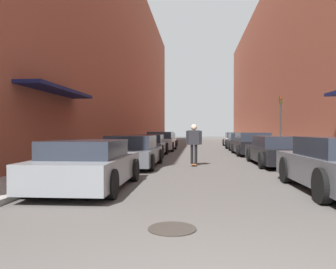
% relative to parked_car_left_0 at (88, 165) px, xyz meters
% --- Properties ---
extents(ground, '(117.10, 117.10, 0.00)m').
position_rel_parked_car_left_0_xyz_m(ground, '(2.99, 15.84, -0.59)').
color(ground, '#4C4947').
extents(curb_strip_left, '(1.80, 53.23, 0.12)m').
position_rel_parked_car_left_0_xyz_m(curb_strip_left, '(-1.92, 21.16, -0.53)').
color(curb_strip_left, gray).
rests_on(curb_strip_left, ground).
extents(curb_strip_right, '(1.80, 53.23, 0.12)m').
position_rel_parked_car_left_0_xyz_m(curb_strip_right, '(7.91, 21.16, -0.53)').
color(curb_strip_right, gray).
rests_on(curb_strip_right, ground).
extents(building_row_left, '(4.90, 53.23, 15.78)m').
position_rel_parked_car_left_0_xyz_m(building_row_left, '(-4.82, 21.16, 7.30)').
color(building_row_left, brown).
rests_on(building_row_left, ground).
extents(building_row_right, '(4.90, 53.23, 14.34)m').
position_rel_parked_car_left_0_xyz_m(building_row_right, '(10.81, 21.16, 6.59)').
color(building_row_right, brown).
rests_on(building_row_right, ground).
extents(parked_car_left_0, '(2.00, 4.03, 1.19)m').
position_rel_parked_car_left_0_xyz_m(parked_car_left_0, '(0.00, 0.00, 0.00)').
color(parked_car_left_0, gray).
rests_on(parked_car_left_0, ground).
extents(parked_car_left_1, '(2.02, 4.36, 1.24)m').
position_rel_parked_car_left_0_xyz_m(parked_car_left_1, '(0.15, 4.88, 0.01)').
color(parked_car_left_1, '#515459').
rests_on(parked_car_left_1, ground).
extents(parked_car_left_2, '(1.86, 4.45, 1.21)m').
position_rel_parked_car_left_0_xyz_m(parked_car_left_2, '(0.00, 10.35, 0.01)').
color(parked_car_left_2, '#515459').
rests_on(parked_car_left_2, ground).
extents(parked_car_left_3, '(2.04, 4.73, 1.35)m').
position_rel_parked_car_left_0_xyz_m(parked_car_left_3, '(0.09, 15.64, 0.07)').
color(parked_car_left_3, '#B7B7BC').
rests_on(parked_car_left_3, ground).
extents(parked_car_left_4, '(1.97, 3.95, 1.25)m').
position_rel_parked_car_left_0_xyz_m(parked_car_left_4, '(-0.08, 20.78, 0.01)').
color(parked_car_left_4, maroon).
rests_on(parked_car_left_4, ground).
extents(parked_car_right_1, '(1.92, 4.73, 1.20)m').
position_rel_parked_car_left_0_xyz_m(parked_car_right_1, '(5.94, 6.02, 0.00)').
color(parked_car_right_1, black).
rests_on(parked_car_right_1, ground).
extents(parked_car_right_2, '(2.06, 4.53, 1.32)m').
position_rel_parked_car_left_0_xyz_m(parked_car_right_2, '(5.89, 11.79, 0.05)').
color(parked_car_right_2, black).
rests_on(parked_car_right_2, ground).
extents(parked_car_right_3, '(1.87, 4.34, 1.23)m').
position_rel_parked_car_left_0_xyz_m(parked_car_right_3, '(5.85, 16.90, 0.01)').
color(parked_car_right_3, black).
rests_on(parked_car_right_3, ground).
extents(parked_car_right_4, '(1.96, 4.49, 1.28)m').
position_rel_parked_car_left_0_xyz_m(parked_car_right_4, '(6.08, 21.99, 0.03)').
color(parked_car_right_4, '#B7B7BC').
rests_on(parked_car_right_4, ground).
extents(skateboarder, '(0.65, 0.78, 1.69)m').
position_rel_parked_car_left_0_xyz_m(skateboarder, '(2.55, 5.55, 0.45)').
color(skateboarder, brown).
rests_on(skateboarder, ground).
extents(manhole_cover, '(0.70, 0.70, 0.02)m').
position_rel_parked_car_left_0_xyz_m(manhole_cover, '(2.31, -3.13, -0.58)').
color(manhole_cover, '#332D28').
rests_on(manhole_cover, ground).
extents(traffic_light, '(0.16, 0.22, 3.51)m').
position_rel_parked_car_left_0_xyz_m(traffic_light, '(8.01, 13.65, 1.70)').
color(traffic_light, '#2D2D2D').
rests_on(traffic_light, curb_strip_right).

